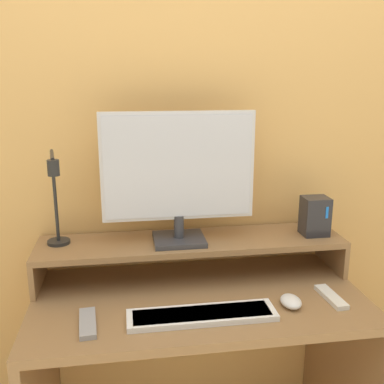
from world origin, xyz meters
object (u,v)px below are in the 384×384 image
object	(u,v)px
monitor	(178,173)
mouse	(291,301)
keyboard	(202,315)
remote_control	(88,323)
router_dock	(315,216)
remote_secondary	(331,297)
desk_lamp	(56,201)

from	to	relation	value
monitor	mouse	size ratio (longest dim) A/B	5.99
keyboard	mouse	bearing A→B (deg)	5.17
keyboard	remote_control	distance (m)	0.35
remote_control	router_dock	bearing A→B (deg)	18.84
remote_secondary	desk_lamp	bearing A→B (deg)	165.99
monitor	keyboard	bearing A→B (deg)	-83.34
monitor	remote_secondary	distance (m)	0.67
remote_control	remote_secondary	bearing A→B (deg)	3.16
router_dock	mouse	xyz separation A→B (m)	(-0.18, -0.27, -0.20)
monitor	remote_control	xyz separation A→B (m)	(-0.32, -0.29, -0.39)
remote_control	remote_secondary	world-z (taller)	same
router_dock	remote_control	size ratio (longest dim) A/B	0.88
keyboard	mouse	world-z (taller)	mouse
monitor	remote_control	size ratio (longest dim) A/B	3.23
monitor	remote_secondary	bearing A→B (deg)	-26.49
keyboard	remote_secondary	size ratio (longest dim) A/B	2.88
mouse	remote_secondary	size ratio (longest dim) A/B	0.56
router_dock	keyboard	world-z (taller)	router_dock
remote_control	desk_lamp	bearing A→B (deg)	111.50
keyboard	remote_secondary	distance (m)	0.46
router_dock	mouse	distance (m)	0.38
monitor	desk_lamp	xyz separation A→B (m)	(-0.42, -0.02, -0.08)
monitor	remote_secondary	world-z (taller)	monitor
desk_lamp	keyboard	bearing A→B (deg)	-31.51
desk_lamp	keyboard	size ratio (longest dim) A/B	0.74
mouse	remote_control	distance (m)	0.65
mouse	remote_control	bearing A→B (deg)	-178.37
router_dock	mouse	size ratio (longest dim) A/B	1.62
desk_lamp	router_dock	size ratio (longest dim) A/B	2.34
router_dock	keyboard	size ratio (longest dim) A/B	0.31
keyboard	remote_control	size ratio (longest dim) A/B	2.79
monitor	router_dock	world-z (taller)	monitor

